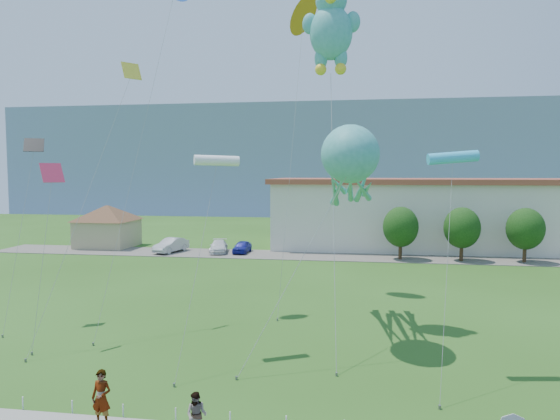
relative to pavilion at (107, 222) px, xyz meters
The scene contains 22 objects.
ground 45.05m from the pavilion, 57.72° to the right, with size 160.00×160.00×0.00m, color #285116.
parking_strip 24.37m from the pavilion, ahead, with size 70.00×6.00×0.06m, color #59544C.
hill_ridge 85.96m from the pavilion, 73.69° to the left, with size 160.00×50.00×25.00m, color gray.
pavilion is the anchor object (origin of this frame).
warehouse 50.37m from the pavilion, ahead, with size 61.00×15.00×8.20m.
rope_fence 46.13m from the pavilion, 58.59° to the right, with size 26.05×0.05×0.50m.
tree_near 34.24m from the pavilion, ahead, with size 3.60×3.60×5.47m.
tree_mid 40.20m from the pavilion, ahead, with size 3.60×3.60×5.47m.
tree_far 46.18m from the pavilion, ahead, with size 3.60×3.60×5.47m.
pedestrian_left 45.14m from the pavilion, 62.80° to the right, with size 0.72×0.47×1.96m, color gray.
pedestrian_right 47.09m from the pavilion, 59.13° to the right, with size 0.74×0.57×1.52m, color gray.
parked_car_silver 9.86m from the pavilion, 18.68° to the right, with size 1.65×4.74×1.56m, color #ACADB2.
parked_car_white 14.80m from the pavilion, ahead, with size 1.84×4.52×1.31m, color white.
parked_car_blue 17.36m from the pavilion, ahead, with size 1.53×3.80×1.29m, color navy.
octopus_kite 41.64m from the pavilion, 45.17° to the right, with size 6.25×11.47×11.33m.
teddy_bear_kite 40.71m from the pavilion, 43.06° to the right, with size 3.36×9.57×19.96m.
small_kite_orange 35.46m from the pavilion, 35.45° to the right, with size 1.80×9.70×21.33m.
small_kite_white 39.70m from the pavilion, 54.85° to the right, with size 0.95×5.73×9.94m.
small_kite_yellow 34.04m from the pavilion, 60.88° to the right, with size 2.82×8.21×15.34m.
small_kite_black 31.25m from the pavilion, 70.22° to the right, with size 1.29×4.22×10.98m.
small_kite_pink 35.48m from the pavilion, 66.82° to the right, with size 1.29×2.69×9.33m.
small_kite_cyan 47.39m from the pavilion, 44.41° to the right, with size 1.32×5.31×10.01m.
Camera 1 is at (5.23, -17.82, 8.90)m, focal length 32.00 mm.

